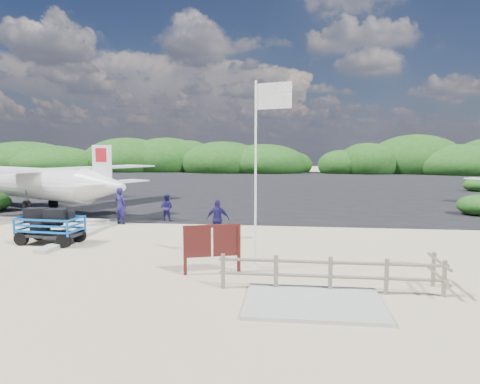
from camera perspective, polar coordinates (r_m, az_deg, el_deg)
The scene contains 13 objects.
ground at distance 17.86m, azimuth -9.30°, elevation -7.09°, with size 160.00×160.00×0.00m, color beige.
asphalt_apron at distance 47.13m, azimuth 0.90°, elevation 1.00°, with size 90.00×50.00×0.04m, color #B2B2B2, non-canonical shape.
walkway_pad at distance 11.43m, azimuth 9.77°, elevation -14.58°, with size 3.50×2.50×0.10m, color #B2B2B2, non-canonical shape.
vegetation_band at distance 71.98m, azimuth 2.98°, elevation 2.67°, with size 124.00×8.00×4.40m, color #B2B2B2, non-canonical shape.
fence at distance 12.41m, azimuth 11.90°, elevation -12.96°, with size 6.40×2.00×1.10m, color #B2B2B2, non-canonical shape.
baggage_cart at distance 19.66m, azimuth -23.89°, elevation -6.32°, with size 2.73×1.56×1.36m, color blue, non-canonical shape.
flagpole at distance 14.45m, azimuth 2.04°, elevation -10.12°, with size 1.22×0.51×6.12m, color white, non-canonical shape.
signboard at distance 13.92m, azimuth -3.70°, elevation -10.75°, with size 1.95×0.18×1.61m, color #4C1815, non-canonical shape.
crew_a at distance 23.36m, azimuth -15.64°, elevation -1.77°, with size 0.70×0.46×1.93m, color #1C1552.
crew_b at distance 23.65m, azimuth -9.79°, elevation -2.06°, with size 0.74×0.57×1.51m, color #1C1552.
crew_c at distance 18.85m, azimuth -2.98°, elevation -3.65°, with size 1.02×0.42×1.74m, color #1C1552.
aircraft_large at distance 44.81m, azimuth 16.57°, elevation 0.51°, with size 17.60×17.60×5.28m, color #B2B2B2, non-canonical shape.
aircraft_small at distance 51.82m, azimuth -5.87°, elevation 1.41°, with size 7.60×7.60×2.74m, color #B2B2B2, non-canonical shape.
Camera 1 is at (4.90, -16.70, 3.97)m, focal length 32.00 mm.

